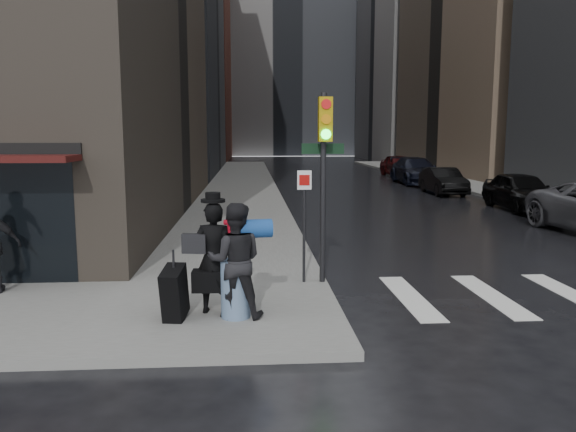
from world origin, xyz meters
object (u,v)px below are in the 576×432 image
at_px(man_overcoat, 206,263).
at_px(parked_car_2, 443,181).
at_px(traffic_light, 322,162).
at_px(parked_car_1, 521,191).
at_px(parked_car_4, 399,165).
at_px(man_jeans, 235,260).
at_px(fire_hydrant, 232,225).
at_px(parked_car_3, 416,171).

distance_m(man_overcoat, parked_car_2, 22.26).
relative_size(traffic_light, parked_car_1, 0.81).
distance_m(parked_car_1, parked_car_4, 18.71).
relative_size(man_jeans, traffic_light, 0.50).
bearing_deg(fire_hydrant, parked_car_3, 59.66).
distance_m(man_jeans, fire_hydrant, 7.16).
relative_size(man_overcoat, parked_car_4, 0.43).
xyz_separation_m(traffic_light, parked_car_2, (8.64, 17.64, -1.87)).
height_order(parked_car_2, parked_car_4, parked_car_4).
bearing_deg(parked_car_4, man_jeans, -112.18).
xyz_separation_m(traffic_light, parked_car_4, (9.65, 30.11, -1.75)).
height_order(traffic_light, fire_hydrant, traffic_light).
distance_m(traffic_light, fire_hydrant, 5.85).
bearing_deg(fire_hydrant, traffic_light, -69.18).
relative_size(man_overcoat, man_jeans, 1.09).
height_order(man_overcoat, traffic_light, traffic_light).
xyz_separation_m(parked_car_1, parked_car_3, (-0.68, 12.47, 0.04)).
bearing_deg(parked_car_2, parked_car_1, -79.21).
xyz_separation_m(man_overcoat, man_jeans, (0.47, -0.18, 0.08)).
xyz_separation_m(man_jeans, fire_hydrant, (-0.28, 7.13, -0.58)).
bearing_deg(parked_car_4, parked_car_1, -92.58).
height_order(fire_hydrant, parked_car_3, parked_car_3).
relative_size(man_jeans, parked_car_1, 0.41).
relative_size(parked_car_1, parked_car_2, 1.10).
xyz_separation_m(man_overcoat, fire_hydrant, (0.19, 6.96, -0.50)).
xyz_separation_m(man_overcoat, parked_car_1, (11.85, 13.24, -0.23)).
relative_size(traffic_light, parked_car_2, 0.89).
bearing_deg(parked_car_2, fire_hydrant, -129.21).
bearing_deg(fire_hydrant, man_overcoat, -91.59).
bearing_deg(parked_car_4, parked_car_2, -97.42).
distance_m(man_overcoat, parked_car_3, 28.04).
bearing_deg(traffic_light, parked_car_1, 48.14).
relative_size(fire_hydrant, parked_car_2, 0.19).
xyz_separation_m(man_overcoat, parked_car_4, (11.79, 31.95, -0.20)).
bearing_deg(parked_car_2, man_jeans, -116.67).
height_order(traffic_light, parked_car_4, traffic_light).
relative_size(fire_hydrant, parked_car_1, 0.17).
xyz_separation_m(man_jeans, parked_car_4, (11.32, 32.13, -0.28)).
distance_m(fire_hydrant, parked_car_1, 13.25).
bearing_deg(parked_car_3, man_jeans, -111.54).
distance_m(man_overcoat, man_jeans, 0.51).
height_order(fire_hydrant, parked_car_4, parked_car_4).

